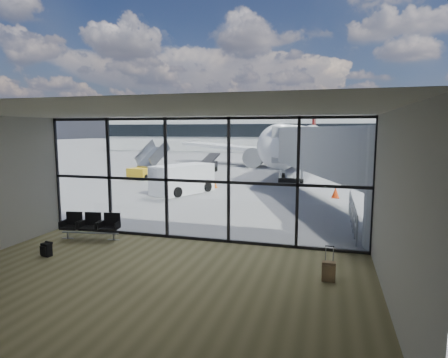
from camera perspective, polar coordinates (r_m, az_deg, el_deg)
The scene contains 21 objects.
ground at distance 52.97m, azimuth 10.83°, elevation 2.94°, with size 220.00×220.00×0.00m, color slate.
lounge_shell at distance 9.18m, azimuth -14.51°, elevation -1.41°, with size 12.02×8.01×4.51m.
glass_curtain_wall at distance 13.55m, azimuth -4.18°, elevation -0.12°, with size 12.10×0.12×4.50m.
jet_bridge at distance 19.74m, azimuth 16.70°, elevation 3.45°, with size 8.00×16.50×4.33m.
apron_railing at distance 16.48m, azimuth 19.02°, elevation -4.55°, with size 0.06×5.46×1.11m.
far_terminal at distance 74.77m, azimuth 11.97°, elevation 7.41°, with size 80.00×12.20×11.00m.
tree_0 at distance 98.09m, azimuth -14.65°, elevation 7.55°, with size 4.95×4.95×7.12m.
tree_1 at distance 95.20m, azimuth -11.52°, elevation 8.02°, with size 5.61×5.61×8.07m.
tree_2 at distance 92.62m, azimuth -8.20°, elevation 8.50°, with size 6.27×6.27×9.03m.
tree_3 at distance 90.33m, azimuth -4.67°, elevation 7.79°, with size 4.95×4.95×7.12m.
tree_4 at distance 88.42m, azimuth -0.99°, elevation 8.23°, with size 5.61×5.61×8.07m.
tree_5 at distance 86.88m, azimuth 2.84°, elevation 8.64°, with size 6.27×6.27×9.03m.
seating_row at distance 14.89m, azimuth -19.54°, elevation -6.54°, with size 2.18×0.93×0.97m.
backpack at distance 13.45m, azimuth -25.46°, elevation -9.69°, with size 0.35×0.34×0.47m.
suitcase at distance 10.65m, azimuth 15.67°, elevation -13.38°, with size 0.36×0.27×0.96m.
airliner at distance 43.44m, azimuth 11.88°, elevation 5.58°, with size 30.13×34.89×8.98m.
service_van at distance 24.19m, azimuth -6.51°, elevation 0.06°, with size 3.33×4.59×1.83m.
belt_loader at distance 36.15m, azimuth -2.79°, elevation 1.97°, with size 1.81×3.93×1.75m.
mobile_stairs at distance 32.34m, azimuth -11.61°, elevation 1.23°, with size 2.49×3.91×2.56m.
traffic_cone_a at distance 26.42m, azimuth -1.44°, elevation -0.73°, with size 0.40×0.40×0.58m.
traffic_cone_c at distance 23.42m, azimuth 16.61°, elevation -1.99°, with size 0.46×0.46×0.66m.
Camera 1 is at (4.61, -12.62, 4.02)m, focal length 30.00 mm.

